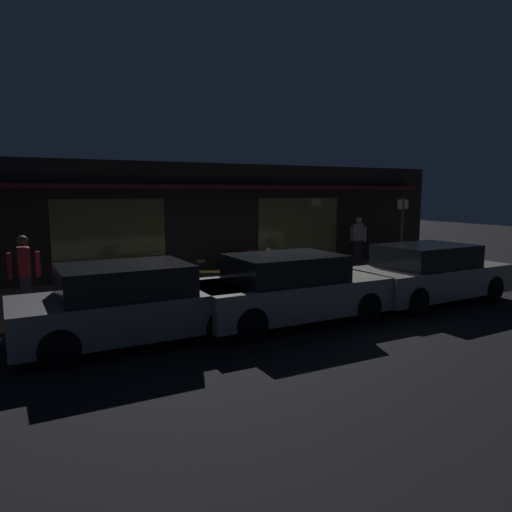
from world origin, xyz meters
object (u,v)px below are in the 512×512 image
(parked_car_across, at_px, (428,274))
(parked_car_near, at_px, (131,304))
(motorcycle, at_px, (246,260))
(parked_car_far, at_px, (289,289))
(bicycle_parked, at_px, (211,279))
(person_bystander, at_px, (358,239))
(person_photographer, at_px, (25,274))
(sign_post, at_px, (402,229))
(bicycle_extra, at_px, (145,273))

(parked_car_across, bearing_deg, parked_car_near, 179.26)
(motorcycle, distance_m, parked_car_far, 4.71)
(bicycle_parked, relative_size, person_bystander, 0.92)
(motorcycle, height_order, person_photographer, person_photographer)
(person_photographer, height_order, parked_car_far, person_photographer)
(person_photographer, bearing_deg, parked_car_far, -25.82)
(motorcycle, relative_size, sign_post, 0.69)
(parked_car_far, distance_m, parked_car_across, 4.00)
(sign_post, relative_size, parked_car_across, 0.57)
(person_bystander, bearing_deg, motorcycle, -174.21)
(parked_car_across, bearing_deg, bicycle_parked, 149.60)
(bicycle_extra, bearing_deg, person_photographer, -144.72)
(motorcycle, height_order, person_bystander, person_bystander)
(bicycle_extra, relative_size, person_bystander, 0.87)
(parked_car_across, bearing_deg, person_photographer, 165.43)
(motorcycle, xyz_separation_m, parked_car_across, (2.79, -4.51, 0.06))
(person_photographer, height_order, sign_post, sign_post)
(bicycle_extra, relative_size, parked_car_across, 0.35)
(motorcycle, relative_size, bicycle_extra, 1.14)
(motorcycle, relative_size, person_bystander, 0.99)
(parked_car_near, bearing_deg, parked_car_across, -0.74)
(parked_car_far, bearing_deg, bicycle_extra, 113.07)
(bicycle_parked, relative_size, person_photographer, 0.92)
(sign_post, bearing_deg, parked_car_far, -152.19)
(person_bystander, height_order, parked_car_across, person_bystander)
(parked_car_across, bearing_deg, parked_car_far, -179.37)
(parked_car_near, height_order, parked_car_across, same)
(bicycle_parked, bearing_deg, person_photographer, -174.27)
(bicycle_extra, height_order, parked_car_far, parked_car_far)
(sign_post, distance_m, parked_car_across, 4.04)
(person_photographer, relative_size, person_bystander, 1.00)
(motorcycle, bearing_deg, person_photographer, -159.98)
(person_bystander, xyz_separation_m, parked_car_far, (-5.88, -5.02, -0.32))
(bicycle_extra, xyz_separation_m, person_photographer, (-2.96, -2.09, 0.52))
(bicycle_parked, distance_m, parked_car_far, 2.85)
(motorcycle, bearing_deg, person_bystander, 5.79)
(bicycle_extra, height_order, sign_post, sign_post)
(bicycle_parked, distance_m, person_photographer, 4.26)
(sign_post, height_order, parked_car_far, sign_post)
(person_photographer, height_order, parked_car_near, person_photographer)
(bicycle_parked, height_order, parked_car_across, parked_car_across)
(parked_car_near, bearing_deg, bicycle_parked, 45.73)
(person_photographer, relative_size, parked_car_near, 0.40)
(parked_car_across, bearing_deg, sign_post, 55.36)
(parked_car_far, bearing_deg, sign_post, 27.81)
(person_bystander, bearing_deg, bicycle_parked, -160.88)
(person_bystander, bearing_deg, parked_car_near, -151.70)
(sign_post, bearing_deg, bicycle_extra, 172.04)
(parked_car_near, bearing_deg, sign_post, 18.49)
(person_photographer, relative_size, parked_car_across, 0.40)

